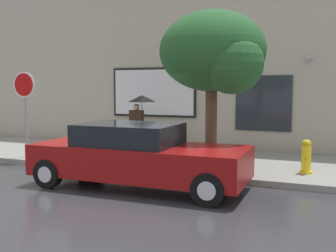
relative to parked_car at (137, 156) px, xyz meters
name	(u,v)px	position (x,y,z in m)	size (l,w,h in m)	color
ground_plane	(116,185)	(-0.53, -0.01, -0.70)	(60.00, 60.00, 0.00)	#333338
sidewalk	(166,159)	(-0.53, 2.99, -0.62)	(20.00, 4.00, 0.15)	gray
building_facade	(193,51)	(-0.54, 5.49, 2.79)	(20.00, 0.67, 7.00)	#B2A893
parked_car	(137,156)	(0.00, 0.00, 0.00)	(4.74, 1.90, 1.40)	maroon
fire_hydrant	(306,157)	(3.44, 2.14, -0.14)	(0.30, 0.44, 0.82)	yellow
pedestrian_with_umbrella	(140,107)	(-1.83, 3.89, 0.88)	(0.92, 0.92, 1.81)	black
street_tree	(216,54)	(1.35, 1.54, 2.29)	(2.60, 2.21, 3.90)	#4C3823
stop_sign	(25,97)	(-4.33, 1.37, 1.23)	(0.76, 0.10, 2.52)	gray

